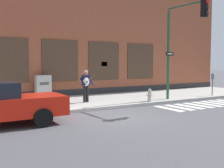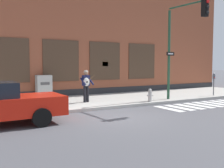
{
  "view_description": "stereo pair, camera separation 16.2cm",
  "coord_description": "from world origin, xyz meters",
  "px_view_note": "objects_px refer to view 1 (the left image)",
  "views": [
    {
      "loc": [
        -5.55,
        -9.01,
        2.13
      ],
      "look_at": [
        0.93,
        1.97,
        1.19
      ],
      "focal_mm": 42.0,
      "sensor_mm": 36.0,
      "label": 1
    },
    {
      "loc": [
        -5.41,
        -9.09,
        2.13
      ],
      "look_at": [
        0.93,
        1.97,
        1.19
      ],
      "focal_mm": 42.0,
      "sensor_mm": 36.0,
      "label": 2
    }
  ],
  "objects_px": {
    "busker": "(86,84)",
    "traffic_light": "(182,35)",
    "parking_meter": "(212,81)",
    "fire_hydrant": "(150,95)",
    "utility_box": "(43,87)"
  },
  "relations": [
    {
      "from": "busker",
      "to": "parking_meter",
      "type": "bearing_deg",
      "value": -8.75
    },
    {
      "from": "traffic_light",
      "to": "fire_hydrant",
      "type": "height_order",
      "value": "traffic_light"
    },
    {
      "from": "busker",
      "to": "parking_meter",
      "type": "height_order",
      "value": "busker"
    },
    {
      "from": "traffic_light",
      "to": "parking_meter",
      "type": "xyz_separation_m",
      "value": [
        3.64,
        0.85,
        -2.65
      ]
    },
    {
      "from": "traffic_light",
      "to": "parking_meter",
      "type": "relative_size",
      "value": 3.65
    },
    {
      "from": "traffic_light",
      "to": "utility_box",
      "type": "xyz_separation_m",
      "value": [
        -6.23,
        4.92,
        -2.92
      ]
    },
    {
      "from": "traffic_light",
      "to": "fire_hydrant",
      "type": "distance_m",
      "value": 3.71
    },
    {
      "from": "busker",
      "to": "utility_box",
      "type": "bearing_deg",
      "value": 118.15
    },
    {
      "from": "busker",
      "to": "utility_box",
      "type": "height_order",
      "value": "busker"
    },
    {
      "from": "busker",
      "to": "traffic_light",
      "type": "distance_m",
      "value": 5.83
    },
    {
      "from": "fire_hydrant",
      "to": "utility_box",
      "type": "bearing_deg",
      "value": 136.87
    },
    {
      "from": "busker",
      "to": "fire_hydrant",
      "type": "relative_size",
      "value": 2.42
    },
    {
      "from": "busker",
      "to": "parking_meter",
      "type": "distance_m",
      "value": 8.48
    },
    {
      "from": "busker",
      "to": "traffic_light",
      "type": "bearing_deg",
      "value": -24.25
    },
    {
      "from": "utility_box",
      "to": "fire_hydrant",
      "type": "bearing_deg",
      "value": -43.13
    }
  ]
}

